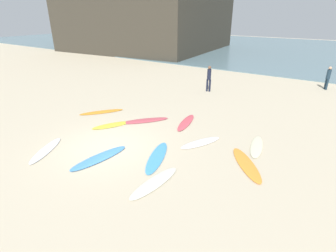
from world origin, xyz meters
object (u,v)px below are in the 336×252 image
Objects in this scene: surfboard_1 at (157,157)px; surfboard_6 at (155,183)px; surfboard_10 at (102,112)px; beachgoer_mid at (328,77)px; surfboard_3 at (201,143)px; surfboard_9 at (99,158)px; surfboard_0 at (186,122)px; surfboard_8 at (145,121)px; surfboard_4 at (112,125)px; beachgoer_near at (209,77)px; surfboard_7 at (46,150)px; surfboard_2 at (246,164)px; surfboard_5 at (257,146)px.

surfboard_1 is 1.71m from surfboard_6.
surfboard_10 is (-6.66, 3.76, -0.00)m from surfboard_6.
surfboard_3 is at bearing 132.25° from beachgoer_mid.
beachgoer_mid is at bearing 76.44° from surfboard_9.
surfboard_0 is 0.92× the size of surfboard_8.
surfboard_9 is 17.80m from beachgoer_mid.
surfboard_1 is 1.50× the size of beachgoer_mid.
beachgoer_near reaches higher than surfboard_4.
surfboard_9 reaches higher than surfboard_4.
beachgoer_near is (1.27, 8.55, 1.02)m from surfboard_4.
surfboard_10 is at bearing 22.52° from surfboard_3.
surfboard_0 reaches higher than surfboard_8.
surfboard_1 is 1.38× the size of beachgoer_near.
surfboard_9 is at bearing 126.75° from beachgoer_mid.
surfboard_9 is at bearing 76.36° from surfboard_3.
beachgoer_near is 8.92m from beachgoer_mid.
beachgoer_near reaches higher than surfboard_6.
surfboard_8 reaches higher than surfboard_7.
surfboard_4 is 5.48m from surfboard_6.
surfboard_7 is at bearing -132.98° from surfboard_0.
surfboard_3 is 0.82× the size of surfboard_9.
beachgoer_mid is at bearing 51.78° from surfboard_0.
surfboard_2 is 1.64m from surfboard_5.
surfboard_0 is 1.38× the size of beachgoer_mid.
surfboard_9 is (0.96, -4.06, 0.01)m from surfboard_8.
surfboard_2 reaches higher than surfboard_7.
surfboard_6 is 17.08m from beachgoer_mid.
surfboard_6 is 11.83m from beachgoer_near.
surfboard_6 is 0.94× the size of surfboard_10.
surfboard_3 is at bearing -167.90° from surfboard_7.
surfboard_9 is 1.04× the size of surfboard_10.
surfboard_4 is 7.09m from surfboard_5.
surfboard_1 is at bearing -13.74° from surfboard_2.
surfboard_4 is (-6.96, -0.20, -0.00)m from surfboard_2.
surfboard_2 is 6.07m from surfboard_8.
surfboard_1 is 1.12× the size of surfboard_7.
surfboard_5 is at bearing 69.46° from surfboard_6.
surfboard_2 is at bearing -152.49° from surfboard_8.
surfboard_5 is (2.16, 1.03, 0.00)m from surfboard_3.
surfboard_10 is (-5.71, 2.34, -0.00)m from surfboard_1.
surfboard_7 reaches higher than surfboard_10.
surfboard_2 is at bearing 29.24° from surfboard_4.
beachgoer_near is (-3.50, 11.25, 1.02)m from surfboard_6.
surfboard_8 is 14.55m from beachgoer_mid.
surfboard_8 is at bearing -166.28° from surfboard_0.
surfboard_9 is at bearing -25.36° from surfboard_4.
surfboard_7 is at bearing -156.06° from surfboard_5.
surfboard_3 is at bearing 37.30° from surfboard_4.
surfboard_7 is 0.90× the size of surfboard_9.
beachgoer_near is (-1.71, 6.11, 1.01)m from surfboard_0.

